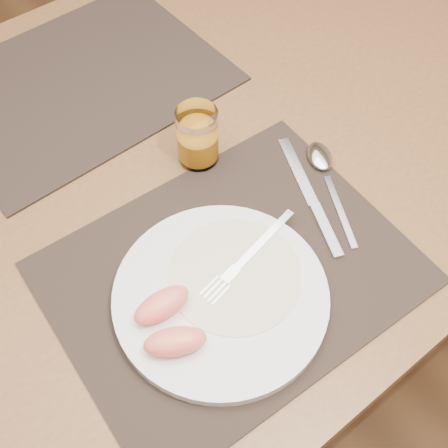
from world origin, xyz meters
The scene contains 11 objects.
ground centered at (0.00, 0.00, 0.00)m, with size 5.00×5.00×0.00m, color brown.
table centered at (0.00, 0.00, 0.67)m, with size 1.40×0.90×0.75m.
placemat_near centered at (-0.01, -0.22, 0.75)m, with size 0.45×0.35×0.00m, color #2D221C.
placemat_far centered at (0.02, 0.22, 0.75)m, with size 0.45×0.35×0.00m, color #2D221C.
plate centered at (-0.05, -0.24, 0.76)m, with size 0.27×0.27×0.02m, color white.
plate_dressing centered at (-0.02, -0.23, 0.77)m, with size 0.17×0.17×0.00m.
fork centered at (0.00, -0.23, 0.77)m, with size 0.17×0.05×0.00m.
knife centered at (0.15, -0.21, 0.76)m, with size 0.10×0.21×0.01m.
spoon centered at (0.20, -0.16, 0.76)m, with size 0.11×0.18×0.01m.
juice_glass centered at (0.07, -0.04, 0.79)m, with size 0.06×0.06×0.09m.
grapefruit_wedges centered at (-0.12, -0.24, 0.78)m, with size 0.09×0.10×0.03m.
Camera 1 is at (-0.24, -0.50, 1.39)m, focal length 45.00 mm.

